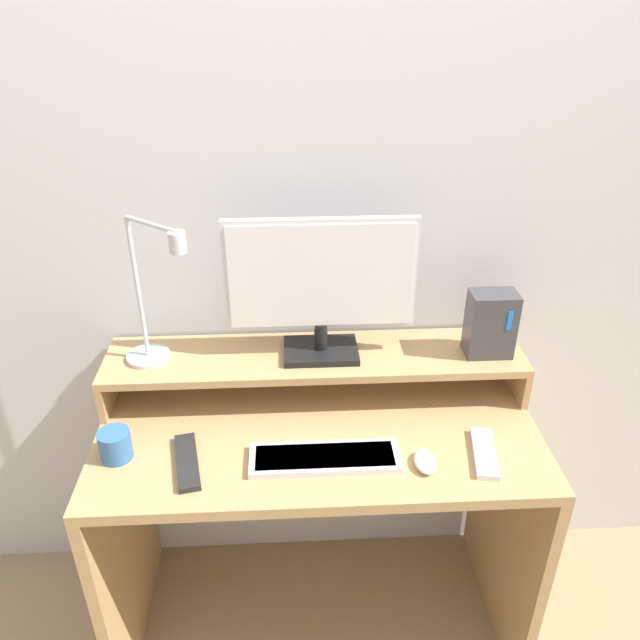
% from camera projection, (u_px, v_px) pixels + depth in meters
% --- Properties ---
extents(wall_back, '(6.00, 0.05, 2.50)m').
position_uv_depth(wall_back, '(312.00, 211.00, 1.69)').
color(wall_back, silver).
rests_on(wall_back, ground_plane).
extents(desk, '(1.16, 0.57, 0.76)m').
position_uv_depth(desk, '(318.00, 491.00, 1.76)').
color(desk, tan).
rests_on(desk, ground_plane).
extents(monitor_shelf, '(1.16, 0.24, 0.13)m').
position_uv_depth(monitor_shelf, '(315.00, 359.00, 1.74)').
color(monitor_shelf, tan).
rests_on(monitor_shelf, desk).
extents(monitor, '(0.50, 0.14, 0.39)m').
position_uv_depth(monitor, '(321.00, 285.00, 1.63)').
color(monitor, black).
rests_on(monitor, monitor_shelf).
extents(desk_lamp, '(0.21, 0.19, 0.41)m').
position_uv_depth(desk_lamp, '(153.00, 310.00, 1.60)').
color(desk_lamp, silver).
rests_on(desk_lamp, monitor_shelf).
extents(router_dock, '(0.13, 0.08, 0.19)m').
position_uv_depth(router_dock, '(491.00, 324.00, 1.68)').
color(router_dock, '#3D3D42').
rests_on(router_dock, monitor_shelf).
extents(keyboard, '(0.37, 0.11, 0.02)m').
position_uv_depth(keyboard, '(325.00, 458.00, 1.53)').
color(keyboard, silver).
rests_on(keyboard, desk).
extents(mouse, '(0.05, 0.09, 0.03)m').
position_uv_depth(mouse, '(425.00, 461.00, 1.51)').
color(mouse, white).
rests_on(mouse, desk).
extents(remote_control, '(0.09, 0.20, 0.02)m').
position_uv_depth(remote_control, '(187.00, 462.00, 1.52)').
color(remote_control, black).
rests_on(remote_control, desk).
extents(remote_secondary, '(0.08, 0.19, 0.02)m').
position_uv_depth(remote_secondary, '(484.00, 453.00, 1.54)').
color(remote_secondary, white).
rests_on(remote_secondary, desk).
extents(mug, '(0.08, 0.08, 0.08)m').
position_uv_depth(mug, '(115.00, 445.00, 1.53)').
color(mug, '#33669E').
rests_on(mug, desk).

